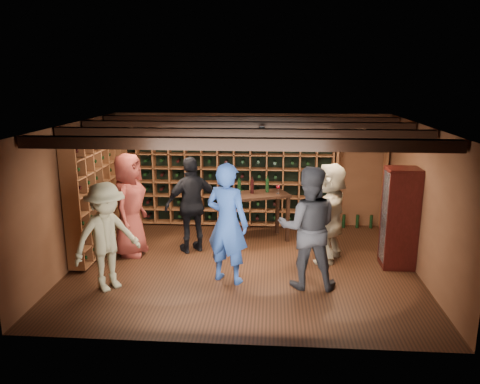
# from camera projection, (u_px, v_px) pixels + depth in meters

# --- Properties ---
(ground) EXTENTS (6.00, 6.00, 0.00)m
(ground) POSITION_uv_depth(u_px,v_px,m) (243.00, 266.00, 8.33)
(ground) COLOR black
(ground) RESTS_ON ground
(room_shell) EXTENTS (6.00, 6.00, 6.00)m
(room_shell) POSITION_uv_depth(u_px,v_px,m) (243.00, 130.00, 7.79)
(room_shell) COLOR brown
(room_shell) RESTS_ON ground
(wine_rack_back) EXTENTS (4.65, 0.30, 2.20)m
(wine_rack_back) POSITION_uv_depth(u_px,v_px,m) (226.00, 175.00, 10.34)
(wine_rack_back) COLOR brown
(wine_rack_back) RESTS_ON ground
(wine_rack_left) EXTENTS (0.30, 2.65, 2.20)m
(wine_rack_left) POSITION_uv_depth(u_px,v_px,m) (100.00, 190.00, 9.05)
(wine_rack_left) COLOR brown
(wine_rack_left) RESTS_ON ground
(crate_shelf) EXTENTS (1.20, 0.32, 2.07)m
(crate_shelf) POSITION_uv_depth(u_px,v_px,m) (362.00, 158.00, 10.03)
(crate_shelf) COLOR brown
(crate_shelf) RESTS_ON ground
(display_cabinet) EXTENTS (0.55, 0.50, 1.75)m
(display_cabinet) POSITION_uv_depth(u_px,v_px,m) (399.00, 220.00, 8.13)
(display_cabinet) COLOR #350C0A
(display_cabinet) RESTS_ON ground
(man_blue_shirt) EXTENTS (0.85, 0.72, 1.98)m
(man_blue_shirt) POSITION_uv_depth(u_px,v_px,m) (227.00, 223.00, 7.51)
(man_blue_shirt) COLOR navy
(man_blue_shirt) RESTS_ON ground
(man_grey_suit) EXTENTS (0.97, 0.77, 1.96)m
(man_grey_suit) POSITION_uv_depth(u_px,v_px,m) (308.00, 228.00, 7.33)
(man_grey_suit) COLOR black
(man_grey_suit) RESTS_ON ground
(guest_red_floral) EXTENTS (0.69, 1.00, 1.94)m
(guest_red_floral) POSITION_uv_depth(u_px,v_px,m) (129.00, 205.00, 8.67)
(guest_red_floral) COLOR maroon
(guest_red_floral) RESTS_ON ground
(guest_woman_black) EXTENTS (1.16, 0.94, 1.84)m
(guest_woman_black) POSITION_uv_depth(u_px,v_px,m) (192.00, 205.00, 8.83)
(guest_woman_black) COLOR black
(guest_woman_black) RESTS_ON ground
(guest_khaki) EXTENTS (1.22, 1.26, 1.73)m
(guest_khaki) POSITION_uv_depth(u_px,v_px,m) (107.00, 237.00, 7.26)
(guest_khaki) COLOR #817859
(guest_khaki) RESTS_ON ground
(guest_beige) EXTENTS (1.18, 1.75, 1.81)m
(guest_beige) POSITION_uv_depth(u_px,v_px,m) (330.00, 212.00, 8.42)
(guest_beige) COLOR tan
(guest_beige) RESTS_ON ground
(tasting_table) EXTENTS (1.46, 1.09, 1.27)m
(tasting_table) POSITION_uv_depth(u_px,v_px,m) (255.00, 200.00, 9.43)
(tasting_table) COLOR black
(tasting_table) RESTS_ON ground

